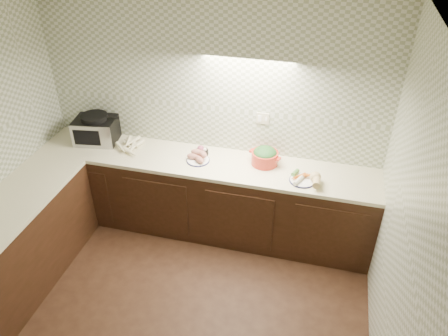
% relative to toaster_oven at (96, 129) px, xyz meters
% --- Properties ---
extents(room, '(3.60, 3.60, 2.60)m').
position_rel_toaster_oven_xyz_m(room, '(1.26, -1.61, 0.58)').
color(room, black).
rests_on(room, ground).
extents(counter, '(3.60, 3.60, 0.90)m').
position_rel_toaster_oven_xyz_m(counter, '(0.58, -0.92, -0.60)').
color(counter, black).
rests_on(counter, ground).
extents(toaster_oven, '(0.49, 0.41, 0.32)m').
position_rel_toaster_oven_xyz_m(toaster_oven, '(0.00, 0.00, 0.00)').
color(toaster_oven, black).
rests_on(toaster_oven, counter).
extents(parsnip_pile, '(0.42, 0.34, 0.08)m').
position_rel_toaster_oven_xyz_m(parsnip_pile, '(0.52, -0.07, -0.12)').
color(parsnip_pile, '#EEE9BD').
rests_on(parsnip_pile, counter).
extents(sweet_potato_plate, '(0.25, 0.24, 0.11)m').
position_rel_toaster_oven_xyz_m(sweet_potato_plate, '(1.21, -0.11, -0.11)').
color(sweet_potato_plate, '#12123C').
rests_on(sweet_potato_plate, counter).
extents(onion_bowl, '(0.14, 0.14, 0.10)m').
position_rel_toaster_oven_xyz_m(onion_bowl, '(1.21, 0.01, -0.11)').
color(onion_bowl, black).
rests_on(onion_bowl, counter).
extents(dutch_oven, '(0.34, 0.34, 0.19)m').
position_rel_toaster_oven_xyz_m(dutch_oven, '(1.88, 0.00, -0.06)').
color(dutch_oven, red).
rests_on(dutch_oven, counter).
extents(veg_plate, '(0.31, 0.26, 0.12)m').
position_rel_toaster_oven_xyz_m(veg_plate, '(2.34, -0.21, -0.11)').
color(veg_plate, '#12123C').
rests_on(veg_plate, counter).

